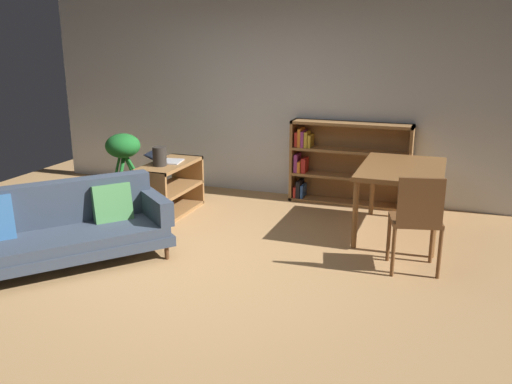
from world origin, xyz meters
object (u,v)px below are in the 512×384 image
at_px(dining_table, 402,174).
at_px(dining_chair_near, 417,217).
at_px(potted_floor_plant, 124,161).
at_px(open_laptop, 166,160).
at_px(bookshelf, 345,163).
at_px(fabric_couch, 56,228).
at_px(media_console, 170,188).
at_px(desk_speaker, 160,156).

distance_m(dining_table, dining_chair_near, 1.06).
bearing_deg(potted_floor_plant, dining_table, 0.13).
bearing_deg(open_laptop, potted_floor_plant, 167.41).
bearing_deg(bookshelf, fabric_couch, -126.35).
bearing_deg(media_console, dining_table, 4.38).
bearing_deg(media_console, potted_floor_plant, 165.33).
distance_m(open_laptop, dining_chair_near, 3.15).
relative_size(fabric_couch, bookshelf, 1.33).
xyz_separation_m(fabric_couch, potted_floor_plant, (-0.52, 1.97, 0.20)).
relative_size(media_console, dining_chair_near, 1.08).
relative_size(desk_speaker, dining_chair_near, 0.24).
height_order(open_laptop, dining_chair_near, dining_chair_near).
bearing_deg(open_laptop, dining_table, 3.41).
height_order(desk_speaker, bookshelf, bookshelf).
bearing_deg(media_console, desk_speaker, -98.72).
xyz_separation_m(open_laptop, dining_chair_near, (3.03, -0.86, -0.12)).
bearing_deg(media_console, bookshelf, 31.52).
height_order(open_laptop, bookshelf, bookshelf).
relative_size(open_laptop, potted_floor_plant, 0.50).
bearing_deg(desk_speaker, fabric_couch, -97.92).
bearing_deg(media_console, open_laptop, 144.22).
bearing_deg(bookshelf, desk_speaker, -145.38).
bearing_deg(fabric_couch, bookshelf, 53.65).
bearing_deg(potted_floor_plant, desk_speaker, -26.26).
distance_m(open_laptop, potted_floor_plant, 0.73).
height_order(dining_table, bookshelf, bookshelf).
xyz_separation_m(media_console, dining_table, (2.73, 0.21, 0.37)).
xyz_separation_m(fabric_couch, open_laptop, (0.19, 1.81, 0.30)).
relative_size(media_console, open_laptop, 2.19).
distance_m(dining_chair_near, bookshelf, 2.25).
height_order(dining_chair_near, bookshelf, bookshelf).
xyz_separation_m(fabric_couch, dining_table, (2.98, 1.98, 0.32)).
xyz_separation_m(potted_floor_plant, dining_chair_near, (3.74, -1.02, -0.02)).
distance_m(media_console, dining_table, 2.76).
bearing_deg(dining_chair_near, dining_table, 103.15).
relative_size(desk_speaker, potted_floor_plant, 0.25).
distance_m(open_laptop, bookshelf, 2.29).
bearing_deg(open_laptop, fabric_couch, -95.96).
bearing_deg(fabric_couch, dining_chair_near, 16.53).
xyz_separation_m(fabric_couch, desk_speaker, (0.22, 1.61, 0.38)).
height_order(potted_floor_plant, dining_table, potted_floor_plant).
bearing_deg(bookshelf, dining_table, -50.22).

